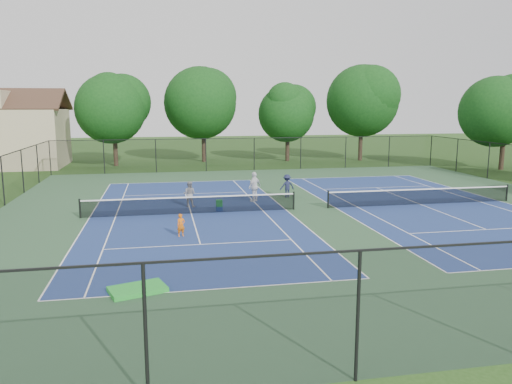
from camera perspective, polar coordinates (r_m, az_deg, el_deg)
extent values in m
plane|color=#234716|center=(29.51, 6.29, -1.94)|extent=(140.00, 140.00, 0.00)
cube|color=#2E512F|center=(29.51, 6.29, -1.93)|extent=(36.00, 36.00, 0.01)
cube|color=navy|center=(28.28, -7.41, -2.46)|extent=(10.97, 23.77, 0.00)
cube|color=white|center=(39.95, -8.48, 1.15)|extent=(10.97, 0.06, 0.00)
cube|color=white|center=(16.89, -4.85, -11.01)|extent=(10.97, 0.06, 0.00)
cube|color=white|center=(28.50, -18.50, -2.80)|extent=(0.06, 23.77, 0.00)
cube|color=white|center=(29.10, 3.43, -2.03)|extent=(0.06, 23.77, 0.00)
cube|color=white|center=(28.34, -15.75, -2.72)|extent=(0.06, 23.77, 0.00)
cube|color=white|center=(28.80, 0.79, -2.14)|extent=(0.06, 23.77, 0.00)
cube|color=white|center=(34.55, -8.08, -0.21)|extent=(8.23, 0.06, 0.00)
cube|color=white|center=(22.08, -6.37, -5.97)|extent=(8.23, 0.06, 0.00)
cube|color=white|center=(28.28, -7.41, -2.46)|extent=(0.06, 12.80, 0.00)
cylinder|color=black|center=(28.46, -19.48, -1.80)|extent=(0.10, 0.10, 1.07)
cylinder|color=black|center=(29.12, 4.33, -0.99)|extent=(0.10, 0.10, 1.07)
cube|color=black|center=(28.18, -7.43, -1.55)|extent=(11.90, 0.01, 0.90)
cube|color=white|center=(28.09, -7.46, -0.59)|extent=(11.90, 0.04, 0.07)
cube|color=navy|center=(32.25, 18.26, -1.35)|extent=(10.97, 23.77, 0.00)
cube|color=white|center=(42.86, 10.57, 1.68)|extent=(10.97, 0.06, 0.00)
cube|color=white|center=(29.99, 9.06, -1.79)|extent=(0.06, 23.77, 0.00)
cube|color=white|center=(35.23, 26.09, -0.94)|extent=(0.06, 23.77, 0.00)
cube|color=white|center=(30.47, 11.48, -1.67)|extent=(0.06, 23.77, 0.00)
cube|color=white|center=(34.43, 24.26, -1.03)|extent=(0.06, 23.77, 0.00)
cube|color=white|center=(37.87, 13.59, 0.50)|extent=(8.23, 0.06, 0.00)
cube|color=white|center=(26.98, 24.85, -3.91)|extent=(8.23, 0.06, 0.00)
cube|color=white|center=(32.25, 18.26, -1.34)|extent=(0.06, 12.80, 0.00)
cylinder|color=black|center=(29.73, 8.24, -0.84)|extent=(0.10, 0.10, 1.07)
cylinder|color=black|center=(35.43, 26.75, -0.08)|extent=(0.10, 0.10, 1.07)
cube|color=black|center=(32.17, 18.31, -0.55)|extent=(11.90, 0.01, 0.90)
cube|color=white|center=(32.09, 18.35, 0.30)|extent=(11.90, 0.04, 0.07)
cylinder|color=black|center=(46.76, -22.48, 3.61)|extent=(0.08, 0.08, 3.00)
cylinder|color=black|center=(46.07, -16.99, 3.85)|extent=(0.08, 0.08, 3.00)
cylinder|color=black|center=(45.81, -11.37, 4.05)|extent=(0.08, 0.08, 3.00)
cylinder|color=black|center=(10.61, -12.49, -15.66)|extent=(0.08, 0.08, 3.00)
cylinder|color=black|center=(45.99, -5.74, 4.22)|extent=(0.08, 0.08, 3.00)
cylinder|color=black|center=(11.36, 11.55, -13.83)|extent=(0.08, 0.08, 3.00)
cylinder|color=black|center=(46.60, -0.21, 4.34)|extent=(0.08, 0.08, 3.00)
cylinder|color=black|center=(47.64, 5.13, 4.43)|extent=(0.08, 0.08, 3.00)
cylinder|color=black|center=(49.07, 10.21, 4.47)|extent=(0.08, 0.08, 3.00)
cylinder|color=black|center=(50.85, 14.96, 4.48)|extent=(0.08, 0.08, 3.00)
cylinder|color=black|center=(52.97, 19.36, 4.46)|extent=(0.08, 0.08, 3.00)
cylinder|color=black|center=(33.74, -26.97, 1.11)|extent=(0.08, 0.08, 3.00)
cylinder|color=black|center=(45.45, 25.04, 3.27)|extent=(0.08, 0.08, 3.00)
cylinder|color=black|center=(38.04, -25.13, 2.14)|extent=(0.08, 0.08, 3.00)
cylinder|color=black|center=(49.15, 21.99, 3.91)|extent=(0.08, 0.08, 3.00)
cylinder|color=black|center=(42.39, -23.67, 2.95)|extent=(0.08, 0.08, 3.00)
cube|color=black|center=(46.60, -0.21, 4.34)|extent=(36.00, 0.01, 3.00)
cube|color=black|center=(46.48, -0.21, 6.18)|extent=(36.00, 0.05, 0.05)
cylinder|color=#2D2116|center=(51.93, -15.78, 4.98)|extent=(0.44, 0.44, 3.78)
sphere|color=#103A12|center=(51.77, -15.98, 9.13)|extent=(6.80, 6.80, 6.80)
sphere|color=#103A12|center=(51.77, -16.01, 9.86)|extent=(5.58, 5.58, 5.58)
sphere|color=#103A12|center=(51.78, -16.05, 10.59)|extent=(4.35, 4.35, 4.35)
cylinder|color=#2D2116|center=(53.92, -6.00, 5.66)|extent=(0.44, 0.44, 4.14)
sphere|color=#103A12|center=(53.78, -6.08, 10.08)|extent=(7.60, 7.60, 7.60)
sphere|color=#103A12|center=(53.78, -6.09, 10.75)|extent=(6.23, 6.23, 6.23)
sphere|color=#103A12|center=(53.80, -6.11, 11.41)|extent=(4.86, 4.86, 4.86)
cylinder|color=#2D2116|center=(54.48, 3.61, 5.36)|extent=(0.44, 0.44, 3.42)
sphere|color=#103A12|center=(54.32, 3.65, 8.89)|extent=(6.00, 6.00, 6.00)
sphere|color=#103A12|center=(54.31, 3.66, 9.63)|extent=(4.92, 4.92, 4.92)
sphere|color=#103A12|center=(54.31, 3.67, 10.37)|extent=(3.84, 3.84, 3.84)
cylinder|color=#2D2116|center=(56.05, 11.86, 5.75)|extent=(0.44, 0.44, 4.32)
sphere|color=#103A12|center=(55.92, 12.02, 10.16)|extent=(7.80, 7.80, 7.80)
sphere|color=#103A12|center=(55.93, 12.04, 10.78)|extent=(6.40, 6.40, 6.40)
sphere|color=#103A12|center=(55.94, 12.07, 11.41)|extent=(4.99, 4.99, 4.99)
cylinder|color=#2D2116|center=(52.39, 26.33, 4.27)|extent=(0.44, 0.44, 3.60)
sphere|color=#103A12|center=(52.22, 26.63, 8.21)|extent=(6.60, 6.60, 6.60)
sphere|color=#103A12|center=(52.22, 26.69, 8.95)|extent=(5.41, 5.41, 5.41)
sphere|color=#103A12|center=(52.23, 26.75, 9.68)|extent=(4.22, 4.22, 4.22)
cube|color=tan|center=(54.61, -26.29, 5.51)|extent=(10.00, 8.00, 5.60)
cube|color=tan|center=(54.52, -26.59, 9.36)|extent=(1.20, 8.00, 1.76)
cube|color=#422B1E|center=(52.59, -27.18, 9.44)|extent=(10.80, 4.10, 2.15)
cube|color=#422B1E|center=(56.45, -26.05, 9.49)|extent=(10.80, 4.10, 2.15)
imported|color=orange|center=(23.41, -8.57, -3.78)|extent=(0.45, 0.36, 1.08)
imported|color=gray|center=(30.05, -7.62, -0.24)|extent=(0.92, 0.83, 1.56)
imported|color=silver|center=(31.43, -0.17, 0.61)|extent=(1.14, 1.08, 1.89)
imported|color=#1C1F3D|center=(32.95, 3.57, 0.70)|extent=(1.06, 0.71, 1.53)
cube|color=navy|center=(28.78, -4.22, -1.93)|extent=(0.39, 0.34, 0.28)
cube|color=green|center=(28.71, -4.23, -1.28)|extent=(0.35, 0.30, 0.39)
cube|color=green|center=(17.07, -13.38, -10.77)|extent=(2.03, 1.60, 0.16)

